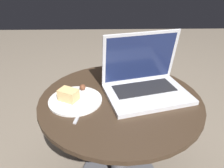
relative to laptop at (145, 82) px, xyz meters
The scene contains 5 objects.
table 0.23m from the laptop, 157.02° to the right, with size 0.68×0.68×0.49m.
laptop is the anchor object (origin of this frame).
beer_glass 0.20m from the laptop, 137.36° to the left, with size 0.08×0.08×0.19m.
snack_plate 0.31m from the laptop, 168.15° to the right, with size 0.22×0.22×0.06m.
fork 0.28m from the laptop, 157.27° to the right, with size 0.05×0.19×0.01m.
Camera 1 is at (-0.06, -0.78, 0.99)m, focal length 35.00 mm.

